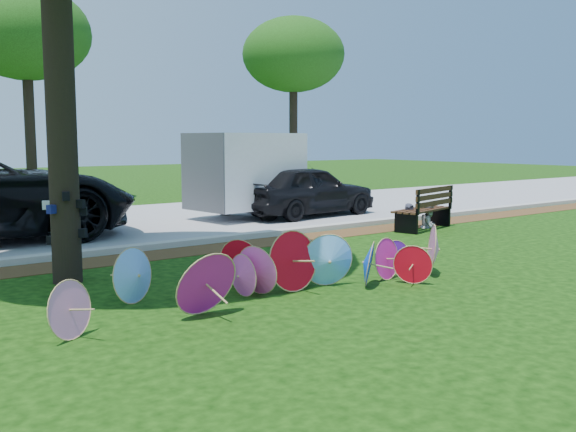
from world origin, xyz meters
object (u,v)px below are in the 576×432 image
parasol_pile (293,266)px  person_right (430,203)px  cargo_trailer (246,171)px  person_left (410,204)px  dark_pickup (307,191)px  park_bench (422,208)px

parasol_pile → person_right: (6.81, 3.33, 0.23)m
cargo_trailer → person_left: bearing=-73.5°
dark_pickup → park_bench: size_ratio=2.19×
cargo_trailer → park_bench: cargo_trailer is taller
person_right → person_left: bearing=156.0°
cargo_trailer → person_left: size_ratio=2.32×
parasol_pile → dark_pickup: bearing=50.1°
cargo_trailer → person_left: cargo_trailer is taller
dark_pickup → park_bench: bearing=-175.6°
person_left → dark_pickup: bearing=101.4°
parasol_pile → park_bench: bearing=26.9°
parasol_pile → cargo_trailer: cargo_trailer is taller
cargo_trailer → person_right: (2.57, -4.35, -0.72)m
park_bench → person_left: person_left is taller
cargo_trailer → park_bench: 5.00m
dark_pickup → cargo_trailer: cargo_trailer is taller
cargo_trailer → person_right: size_ratio=2.41×
park_bench → parasol_pile: bearing=-167.6°
parasol_pile → person_right: 7.58m
parasol_pile → dark_pickup: (5.88, 7.03, 0.35)m
dark_pickup → park_bench: dark_pickup is taller
dark_pickup → person_left: bearing=179.2°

